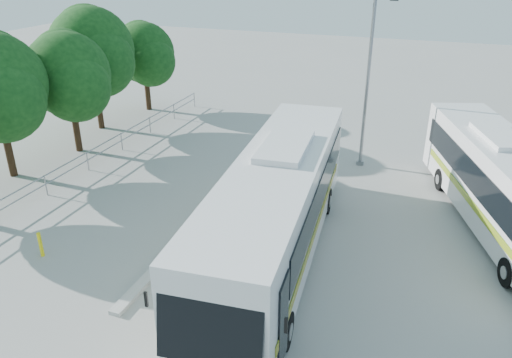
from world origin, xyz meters
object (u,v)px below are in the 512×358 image
at_px(tree_far_c, 69,75).
at_px(coach_main, 277,207).
at_px(lamppost, 368,76).
at_px(tree_far_e, 145,53).
at_px(coach_adjacent, 503,185).
at_px(tree_far_d, 92,50).
at_px(bollard, 41,245).

distance_m(tree_far_c, coach_main, 15.04).
height_order(tree_far_c, lamppost, lamppost).
relative_size(tree_far_e, coach_main, 0.43).
xyz_separation_m(coach_main, lamppost, (1.46, 9.69, 2.58)).
bearing_deg(tree_far_e, tree_far_c, -86.46).
relative_size(tree_far_e, lamppost, 0.70).
relative_size(coach_main, coach_adjacent, 1.11).
relative_size(tree_far_d, lamppost, 0.87).
bearing_deg(tree_far_d, lamppost, -1.13).
bearing_deg(bollard, tree_far_e, 108.86).
height_order(coach_adjacent, bollard, coach_adjacent).
relative_size(coach_adjacent, bollard, 12.92).
relative_size(tree_far_c, tree_far_d, 0.88).
distance_m(tree_far_c, tree_far_d, 3.93).
xyz_separation_m(tree_far_d, lamppost, (16.13, -0.32, -0.15)).
bearing_deg(lamppost, bollard, -123.11).
xyz_separation_m(tree_far_e, coach_adjacent, (21.60, -9.42, -2.01)).
bearing_deg(lamppost, tree_far_c, -163.21).
bearing_deg(tree_far_e, lamppost, -17.33).
xyz_separation_m(tree_far_d, bollard, (6.62, -12.87, -4.33)).
bearing_deg(coach_main, bollard, -165.09).
xyz_separation_m(tree_far_d, tree_far_e, (0.68, 4.50, -0.93)).
bearing_deg(tree_far_c, tree_far_d, 107.83).
bearing_deg(lamppost, coach_main, -94.51).
height_order(tree_far_c, coach_adjacent, tree_far_c).
height_order(tree_far_d, lamppost, lamppost).
bearing_deg(tree_far_c, coach_adjacent, -3.31).
height_order(coach_main, bollard, coach_main).
relative_size(coach_adjacent, lamppost, 1.48).
xyz_separation_m(tree_far_c, coach_main, (13.48, -6.31, -2.18)).
bearing_deg(coach_main, tree_far_e, 129.29).
xyz_separation_m(coach_adjacent, bollard, (-15.66, -7.95, -1.39)).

